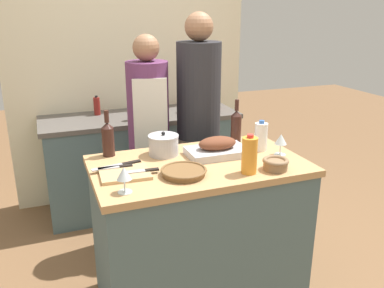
# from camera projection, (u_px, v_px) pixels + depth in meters

# --- Properties ---
(kitchen_island) EXTENTS (1.24, 0.73, 0.94)m
(kitchen_island) POSITION_uv_depth(u_px,v_px,m) (198.00, 233.00, 2.52)
(kitchen_island) COLOR #4C666B
(kitchen_island) RESTS_ON ground_plane
(back_counter) EXTENTS (1.75, 0.60, 0.88)m
(back_counter) POSITION_uv_depth(u_px,v_px,m) (142.00, 161.00, 3.78)
(back_counter) COLOR #4C666B
(back_counter) RESTS_ON ground_plane
(back_wall) EXTENTS (2.25, 0.10, 2.55)m
(back_wall) POSITION_uv_depth(u_px,v_px,m) (130.00, 66.00, 3.83)
(back_wall) COLOR beige
(back_wall) RESTS_ON ground_plane
(roasting_pan) EXTENTS (0.37, 0.23, 0.12)m
(roasting_pan) POSITION_uv_depth(u_px,v_px,m) (217.00, 148.00, 2.47)
(roasting_pan) COLOR #BCBCC1
(roasting_pan) RESTS_ON kitchen_island
(wicker_basket) EXTENTS (0.25, 0.25, 0.04)m
(wicker_basket) POSITION_uv_depth(u_px,v_px,m) (184.00, 172.00, 2.18)
(wicker_basket) COLOR brown
(wicker_basket) RESTS_ON kitchen_island
(cutting_board) EXTENTS (0.28, 0.23, 0.02)m
(cutting_board) POSITION_uv_depth(u_px,v_px,m) (125.00, 174.00, 2.19)
(cutting_board) COLOR tan
(cutting_board) RESTS_ON kitchen_island
(stock_pot) EXTENTS (0.19, 0.19, 0.15)m
(stock_pot) POSITION_uv_depth(u_px,v_px,m) (164.00, 145.00, 2.48)
(stock_pot) COLOR #B7B7BC
(stock_pot) RESTS_ON kitchen_island
(mixing_bowl) EXTENTS (0.15, 0.15, 0.07)m
(mixing_bowl) POSITION_uv_depth(u_px,v_px,m) (275.00, 164.00, 2.26)
(mixing_bowl) COLOR #846647
(mixing_bowl) RESTS_ON kitchen_island
(juice_jug) EXTENTS (0.08, 0.08, 0.22)m
(juice_jug) POSITION_uv_depth(u_px,v_px,m) (249.00, 155.00, 2.19)
(juice_jug) COLOR orange
(juice_jug) RESTS_ON kitchen_island
(milk_jug) EXTENTS (0.08, 0.08, 0.19)m
(milk_jug) POSITION_uv_depth(u_px,v_px,m) (261.00, 136.00, 2.55)
(milk_jug) COLOR white
(milk_jug) RESTS_ON kitchen_island
(wine_bottle_green) EXTENTS (0.07, 0.07, 0.28)m
(wine_bottle_green) POSITION_uv_depth(u_px,v_px,m) (108.00, 138.00, 2.45)
(wine_bottle_green) COLOR #381E19
(wine_bottle_green) RESTS_ON kitchen_island
(wine_bottle_dark) EXTENTS (0.07, 0.07, 0.29)m
(wine_bottle_dark) POSITION_uv_depth(u_px,v_px,m) (236.00, 125.00, 2.71)
(wine_bottle_dark) COLOR #381E19
(wine_bottle_dark) RESTS_ON kitchen_island
(wine_glass_left) EXTENTS (0.07, 0.07, 0.13)m
(wine_glass_left) POSITION_uv_depth(u_px,v_px,m) (124.00, 175.00, 1.96)
(wine_glass_left) COLOR silver
(wine_glass_left) RESTS_ON kitchen_island
(wine_glass_right) EXTENTS (0.07, 0.07, 0.13)m
(wine_glass_right) POSITION_uv_depth(u_px,v_px,m) (281.00, 140.00, 2.46)
(wine_glass_right) COLOR silver
(wine_glass_right) RESTS_ON kitchen_island
(knife_chef) EXTENTS (0.29, 0.08, 0.01)m
(knife_chef) POSITION_uv_depth(u_px,v_px,m) (118.00, 165.00, 2.28)
(knife_chef) COLOR #B7B7BC
(knife_chef) RESTS_ON cutting_board
(knife_paring) EXTENTS (0.20, 0.04, 0.01)m
(knife_paring) POSITION_uv_depth(u_px,v_px,m) (142.00, 171.00, 2.20)
(knife_paring) COLOR #B7B7BC
(knife_paring) RESTS_ON cutting_board
(knife_bread) EXTENTS (0.19, 0.04, 0.01)m
(knife_bread) POSITION_uv_depth(u_px,v_px,m) (117.00, 167.00, 2.25)
(knife_bread) COLOR #B7B7BC
(knife_bread) RESTS_ON cutting_board
(stand_mixer) EXTENTS (0.18, 0.14, 0.34)m
(stand_mixer) POSITION_uv_depth(u_px,v_px,m) (202.00, 96.00, 3.76)
(stand_mixer) COLOR #B22323
(stand_mixer) RESTS_ON back_counter
(condiment_bottle_tall) EXTENTS (0.06, 0.06, 0.20)m
(condiment_bottle_tall) POSITION_uv_depth(u_px,v_px,m) (135.00, 109.00, 3.46)
(condiment_bottle_tall) COLOR #332D28
(condiment_bottle_tall) RESTS_ON back_counter
(condiment_bottle_short) EXTENTS (0.05, 0.05, 0.13)m
(condiment_bottle_short) POSITION_uv_depth(u_px,v_px,m) (153.00, 110.00, 3.58)
(condiment_bottle_short) COLOR #234C28
(condiment_bottle_short) RESTS_ON back_counter
(condiment_bottle_extra) EXTENTS (0.06, 0.06, 0.17)m
(condiment_bottle_extra) POSITION_uv_depth(u_px,v_px,m) (97.00, 106.00, 3.62)
(condiment_bottle_extra) COLOR maroon
(condiment_bottle_extra) RESTS_ON back_counter
(person_cook_aproned) EXTENTS (0.31, 0.32, 1.63)m
(person_cook_aproned) POSITION_uv_depth(u_px,v_px,m) (149.00, 133.00, 3.03)
(person_cook_aproned) COLOR beige
(person_cook_aproned) RESTS_ON ground_plane
(person_cook_guest) EXTENTS (0.33, 0.33, 1.77)m
(person_cook_guest) POSITION_uv_depth(u_px,v_px,m) (199.00, 119.00, 3.09)
(person_cook_guest) COLOR beige
(person_cook_guest) RESTS_ON ground_plane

